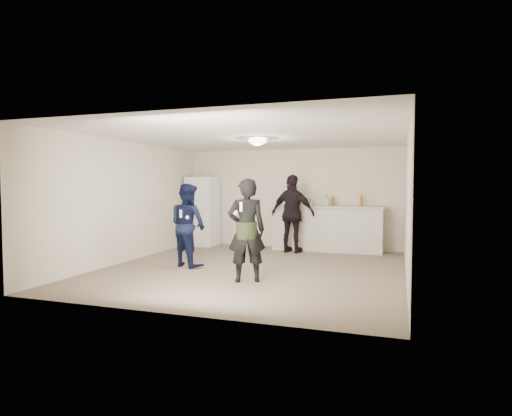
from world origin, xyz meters
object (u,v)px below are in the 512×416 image
(shaker, at_px, (311,202))
(man, at_px, (188,225))
(counter, at_px, (327,229))
(spectator, at_px, (293,214))
(fridge, at_px, (203,211))
(woman, at_px, (247,230))

(shaker, height_order, man, man)
(counter, relative_size, spectator, 1.41)
(fridge, bearing_deg, man, -70.05)
(shaker, bearing_deg, fridge, -175.77)
(counter, xyz_separation_m, shaker, (-0.42, 0.14, 0.65))
(fridge, xyz_separation_m, man, (0.99, -2.72, -0.09))
(woman, bearing_deg, man, -54.85)
(counter, height_order, fridge, fridge)
(fridge, distance_m, woman, 4.44)
(man, relative_size, woman, 0.95)
(shaker, bearing_deg, man, -122.32)
(fridge, height_order, spectator, spectator)
(fridge, relative_size, woman, 1.06)
(spectator, bearing_deg, man, 66.52)
(man, relative_size, spectator, 0.88)
(man, bearing_deg, spectator, -100.84)
(man, bearing_deg, counter, -105.98)
(shaker, xyz_separation_m, woman, (-0.30, -3.84, -0.32))
(woman, height_order, spectator, spectator)
(woman, relative_size, spectator, 0.92)
(woman, bearing_deg, spectator, -114.32)
(fridge, xyz_separation_m, spectator, (2.54, -0.43, 0.02))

